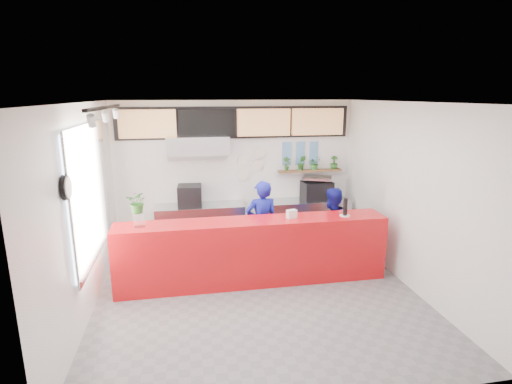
# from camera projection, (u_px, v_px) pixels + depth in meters

# --- Properties ---
(floor) EXTENTS (5.00, 5.00, 0.00)m
(floor) POSITION_uv_depth(u_px,v_px,m) (258.00, 293.00, 6.43)
(floor) COLOR slate
(floor) RESTS_ON ground
(ceiling) EXTENTS (5.00, 5.00, 0.00)m
(ceiling) POSITION_uv_depth(u_px,v_px,m) (258.00, 102.00, 5.72)
(ceiling) COLOR silver
(wall_back) EXTENTS (5.00, 0.00, 5.00)m
(wall_back) POSITION_uv_depth(u_px,v_px,m) (236.00, 172.00, 8.46)
(wall_back) COLOR white
(wall_back) RESTS_ON ground
(wall_left) EXTENTS (0.00, 5.00, 5.00)m
(wall_left) POSITION_uv_depth(u_px,v_px,m) (84.00, 211.00, 5.64)
(wall_left) COLOR white
(wall_left) RESTS_ON ground
(wall_right) EXTENTS (0.00, 5.00, 5.00)m
(wall_right) POSITION_uv_depth(u_px,v_px,m) (408.00, 196.00, 6.52)
(wall_right) COLOR white
(wall_right) RESTS_ON ground
(service_counter) EXTENTS (4.50, 0.60, 1.10)m
(service_counter) POSITION_uv_depth(u_px,v_px,m) (253.00, 251.00, 6.68)
(service_counter) COLOR red
(service_counter) RESTS_ON ground
(cream_band) EXTENTS (5.00, 0.02, 0.80)m
(cream_band) POSITION_uv_depth(u_px,v_px,m) (235.00, 120.00, 8.19)
(cream_band) COLOR beige
(cream_band) RESTS_ON wall_back
(prep_bench) EXTENTS (1.80, 0.60, 0.90)m
(prep_bench) POSITION_uv_depth(u_px,v_px,m) (200.00, 226.00, 8.29)
(prep_bench) COLOR #B2B5BA
(prep_bench) RESTS_ON ground
(panini_oven) EXTENTS (0.50, 0.50, 0.43)m
(panini_oven) POSITION_uv_depth(u_px,v_px,m) (190.00, 196.00, 8.10)
(panini_oven) COLOR black
(panini_oven) RESTS_ON prep_bench
(extraction_hood) EXTENTS (1.20, 0.70, 0.35)m
(extraction_hood) POSITION_uv_depth(u_px,v_px,m) (198.00, 145.00, 7.84)
(extraction_hood) COLOR #B2B5BA
(extraction_hood) RESTS_ON ceiling
(hood_lip) EXTENTS (1.20, 0.69, 0.31)m
(hood_lip) POSITION_uv_depth(u_px,v_px,m) (198.00, 155.00, 7.88)
(hood_lip) COLOR #B2B5BA
(hood_lip) RESTS_ON ceiling
(right_bench) EXTENTS (1.80, 0.60, 0.90)m
(right_bench) POSITION_uv_depth(u_px,v_px,m) (307.00, 220.00, 8.69)
(right_bench) COLOR #B2B5BA
(right_bench) RESTS_ON ground
(espresso_machine) EXTENTS (0.64, 0.47, 0.40)m
(espresso_machine) POSITION_uv_depth(u_px,v_px,m) (317.00, 191.00, 8.57)
(espresso_machine) COLOR black
(espresso_machine) RESTS_ON right_bench
(espresso_tray) EXTENTS (0.71, 0.61, 0.06)m
(espresso_tray) POSITION_uv_depth(u_px,v_px,m) (317.00, 178.00, 8.51)
(espresso_tray) COLOR #A8AAB0
(espresso_tray) RESTS_ON espresso_machine
(herb_shelf) EXTENTS (1.40, 0.18, 0.04)m
(herb_shelf) POSITION_uv_depth(u_px,v_px,m) (310.00, 171.00, 8.65)
(herb_shelf) COLOR brown
(herb_shelf) RESTS_ON wall_back
(menu_board_far_left) EXTENTS (1.10, 0.10, 0.55)m
(menu_board_far_left) POSITION_uv_depth(u_px,v_px,m) (147.00, 124.00, 7.79)
(menu_board_far_left) COLOR tan
(menu_board_far_left) RESTS_ON wall_back
(menu_board_mid_left) EXTENTS (1.10, 0.10, 0.55)m
(menu_board_mid_left) POSITION_uv_depth(u_px,v_px,m) (207.00, 123.00, 8.00)
(menu_board_mid_left) COLOR black
(menu_board_mid_left) RESTS_ON wall_back
(menu_board_mid_right) EXTENTS (1.10, 0.10, 0.55)m
(menu_board_mid_right) POSITION_uv_depth(u_px,v_px,m) (264.00, 122.00, 8.20)
(menu_board_mid_right) COLOR tan
(menu_board_mid_right) RESTS_ON wall_back
(menu_board_far_right) EXTENTS (1.10, 0.10, 0.55)m
(menu_board_far_right) POSITION_uv_depth(u_px,v_px,m) (318.00, 122.00, 8.40)
(menu_board_far_right) COLOR tan
(menu_board_far_right) RESTS_ON wall_back
(soffit) EXTENTS (4.80, 0.04, 0.65)m
(soffit) POSITION_uv_depth(u_px,v_px,m) (236.00, 122.00, 8.18)
(soffit) COLOR black
(soffit) RESTS_ON wall_back
(window_pane) EXTENTS (0.04, 2.20, 1.90)m
(window_pane) POSITION_uv_depth(u_px,v_px,m) (90.00, 193.00, 5.88)
(window_pane) COLOR silver
(window_pane) RESTS_ON wall_left
(window_frame) EXTENTS (0.03, 2.30, 2.00)m
(window_frame) POSITION_uv_depth(u_px,v_px,m) (91.00, 193.00, 5.88)
(window_frame) COLOR #B2B5BA
(window_frame) RESTS_ON wall_left
(wall_clock_rim) EXTENTS (0.05, 0.30, 0.30)m
(wall_clock_rim) POSITION_uv_depth(u_px,v_px,m) (65.00, 188.00, 4.65)
(wall_clock_rim) COLOR black
(wall_clock_rim) RESTS_ON wall_left
(wall_clock_face) EXTENTS (0.02, 0.26, 0.26)m
(wall_clock_face) POSITION_uv_depth(u_px,v_px,m) (68.00, 188.00, 4.66)
(wall_clock_face) COLOR white
(wall_clock_face) RESTS_ON wall_left
(track_rail) EXTENTS (0.05, 2.40, 0.04)m
(track_rail) POSITION_uv_depth(u_px,v_px,m) (105.00, 107.00, 5.36)
(track_rail) COLOR black
(track_rail) RESTS_ON ceiling
(dec_plate_a) EXTENTS (0.24, 0.03, 0.24)m
(dec_plate_a) POSITION_uv_depth(u_px,v_px,m) (243.00, 161.00, 8.40)
(dec_plate_a) COLOR silver
(dec_plate_a) RESTS_ON wall_back
(dec_plate_b) EXTENTS (0.24, 0.03, 0.24)m
(dec_plate_b) POSITION_uv_depth(u_px,v_px,m) (257.00, 165.00, 8.48)
(dec_plate_b) COLOR silver
(dec_plate_b) RESTS_ON wall_back
(dec_plate_c) EXTENTS (0.24, 0.03, 0.24)m
(dec_plate_c) POSITION_uv_depth(u_px,v_px,m) (243.00, 175.00, 8.47)
(dec_plate_c) COLOR silver
(dec_plate_c) RESTS_ON wall_back
(dec_plate_d) EXTENTS (0.24, 0.03, 0.24)m
(dec_plate_d) POSITION_uv_depth(u_px,v_px,m) (259.00, 153.00, 8.43)
(dec_plate_d) COLOR silver
(dec_plate_d) RESTS_ON wall_back
(photo_frame_a) EXTENTS (0.20, 0.02, 0.25)m
(photo_frame_a) POSITION_uv_depth(u_px,v_px,m) (287.00, 148.00, 8.52)
(photo_frame_a) COLOR #598CBF
(photo_frame_a) RESTS_ON wall_back
(photo_frame_b) EXTENTS (0.20, 0.02, 0.25)m
(photo_frame_b) POSITION_uv_depth(u_px,v_px,m) (300.00, 148.00, 8.57)
(photo_frame_b) COLOR #598CBF
(photo_frame_b) RESTS_ON wall_back
(photo_frame_c) EXTENTS (0.20, 0.02, 0.25)m
(photo_frame_c) POSITION_uv_depth(u_px,v_px,m) (314.00, 147.00, 8.63)
(photo_frame_c) COLOR #598CBF
(photo_frame_c) RESTS_ON wall_back
(photo_frame_d) EXTENTS (0.20, 0.02, 0.25)m
(photo_frame_d) POSITION_uv_depth(u_px,v_px,m) (287.00, 159.00, 8.58)
(photo_frame_d) COLOR #598CBF
(photo_frame_d) RESTS_ON wall_back
(photo_frame_e) EXTENTS (0.20, 0.02, 0.25)m
(photo_frame_e) POSITION_uv_depth(u_px,v_px,m) (300.00, 159.00, 8.63)
(photo_frame_e) COLOR #598CBF
(photo_frame_e) RESTS_ON wall_back
(photo_frame_f) EXTENTS (0.20, 0.02, 0.25)m
(photo_frame_f) POSITION_uv_depth(u_px,v_px,m) (313.00, 159.00, 8.69)
(photo_frame_f) COLOR #598CBF
(photo_frame_f) RESTS_ON wall_back
(staff_center) EXTENTS (0.61, 0.42, 1.63)m
(staff_center) POSITION_uv_depth(u_px,v_px,m) (262.00, 224.00, 7.23)
(staff_center) COLOR navy
(staff_center) RESTS_ON ground
(staff_right) EXTENTS (0.88, 0.80, 1.47)m
(staff_right) POSITION_uv_depth(u_px,v_px,m) (331.00, 227.00, 7.35)
(staff_right) COLOR navy
(staff_right) RESTS_ON ground
(herb_a) EXTENTS (0.17, 0.12, 0.30)m
(herb_a) POSITION_uv_depth(u_px,v_px,m) (287.00, 164.00, 8.52)
(herb_a) COLOR #286021
(herb_a) RESTS_ON herb_shelf
(herb_b) EXTENTS (0.21, 0.18, 0.33)m
(herb_b) POSITION_uv_depth(u_px,v_px,m) (302.00, 163.00, 8.57)
(herb_b) COLOR #286021
(herb_b) RESTS_ON herb_shelf
(herb_c) EXTENTS (0.32, 0.30, 0.29)m
(herb_c) POSITION_uv_depth(u_px,v_px,m) (315.00, 163.00, 8.63)
(herb_c) COLOR #286021
(herb_c) RESTS_ON herb_shelf
(herb_d) EXTENTS (0.20, 0.19, 0.29)m
(herb_d) POSITION_uv_depth(u_px,v_px,m) (334.00, 162.00, 8.71)
(herb_d) COLOR #286021
(herb_d) RESTS_ON herb_shelf
(glass_vase) EXTENTS (0.19, 0.19, 0.22)m
(glass_vase) POSITION_uv_depth(u_px,v_px,m) (139.00, 220.00, 6.21)
(glass_vase) COLOR silver
(glass_vase) RESTS_ON service_counter
(basil_vase) EXTENTS (0.38, 0.35, 0.35)m
(basil_vase) POSITION_uv_depth(u_px,v_px,m) (138.00, 202.00, 6.14)
(basil_vase) COLOR #286021
(basil_vase) RESTS_ON glass_vase
(napkin_holder) EXTENTS (0.18, 0.14, 0.14)m
(napkin_holder) POSITION_uv_depth(u_px,v_px,m) (292.00, 214.00, 6.65)
(napkin_holder) COLOR silver
(napkin_holder) RESTS_ON service_counter
(white_plate) EXTENTS (0.22, 0.22, 0.01)m
(white_plate) POSITION_uv_depth(u_px,v_px,m) (345.00, 216.00, 6.78)
(white_plate) COLOR silver
(white_plate) RESTS_ON service_counter
(pepper_mill) EXTENTS (0.08, 0.08, 0.30)m
(pepper_mill) POSITION_uv_depth(u_px,v_px,m) (345.00, 207.00, 6.74)
(pepper_mill) COLOR black
(pepper_mill) RESTS_ON white_plate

